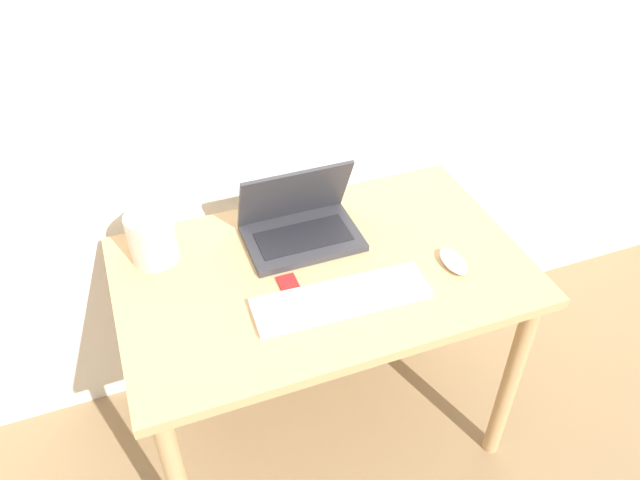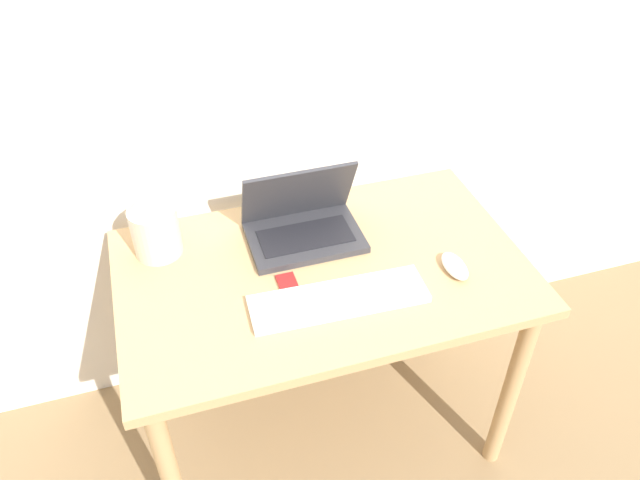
# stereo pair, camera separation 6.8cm
# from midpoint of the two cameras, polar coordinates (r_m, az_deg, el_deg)

# --- Properties ---
(wall_back) EXTENTS (6.00, 0.05, 2.50)m
(wall_back) POSITION_cam_midpoint_polar(r_m,az_deg,el_deg) (1.71, -5.93, 19.61)
(wall_back) COLOR white
(wall_back) RESTS_ON ground_plane
(desk) EXTENTS (1.08, 0.66, 0.72)m
(desk) POSITION_cam_midpoint_polar(r_m,az_deg,el_deg) (1.73, -0.91, -5.03)
(desk) COLOR tan
(desk) RESTS_ON ground_plane
(laptop) EXTENTS (0.31, 0.22, 0.22)m
(laptop) POSITION_cam_midpoint_polar(r_m,az_deg,el_deg) (1.73, -3.03, 1.61)
(laptop) COLOR #333338
(laptop) RESTS_ON desk
(keyboard) EXTENTS (0.45, 0.14, 0.02)m
(keyboard) POSITION_cam_midpoint_polar(r_m,az_deg,el_deg) (1.56, 0.59, -5.37)
(keyboard) COLOR white
(keyboard) RESTS_ON desk
(mouse) EXTENTS (0.06, 0.11, 0.03)m
(mouse) POSITION_cam_midpoint_polar(r_m,az_deg,el_deg) (1.69, 10.97, -1.92)
(mouse) COLOR white
(mouse) RESTS_ON desk
(vase) EXTENTS (0.13, 0.13, 0.20)m
(vase) POSITION_cam_midpoint_polar(r_m,az_deg,el_deg) (1.70, -16.36, 0.98)
(vase) COLOR beige
(vase) RESTS_ON desk
(mp3_player) EXTENTS (0.05, 0.05, 0.01)m
(mp3_player) POSITION_cam_midpoint_polar(r_m,az_deg,el_deg) (1.62, -4.17, -3.93)
(mp3_player) COLOR red
(mp3_player) RESTS_ON desk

